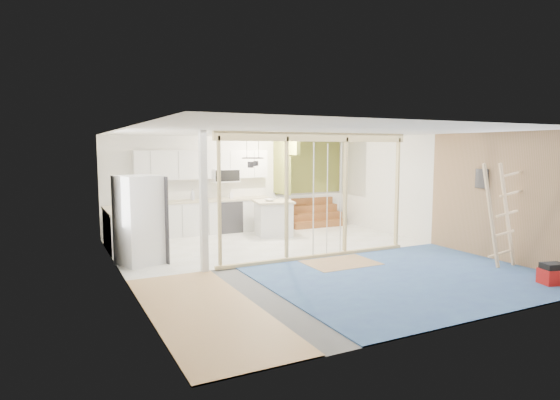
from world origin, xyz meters
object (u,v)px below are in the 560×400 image
toolbox (553,275)px  ladder (501,215)px  island (273,219)px  fridge (140,220)px

toolbox → ladder: 1.46m
island → fridge: bearing=-145.2°
toolbox → ladder: ladder is taller
fridge → toolbox: bearing=-56.8°
ladder → fridge: bearing=163.5°
island → toolbox: 6.47m
ladder → island: bearing=128.8°
island → toolbox: island is taller
fridge → ladder: (6.06, -3.34, 0.14)m
fridge → island: 3.98m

